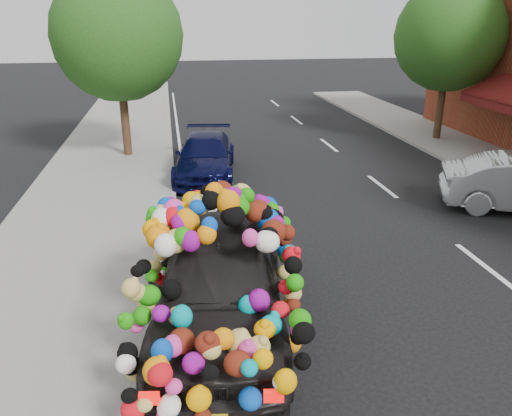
{
  "coord_description": "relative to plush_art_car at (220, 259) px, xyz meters",
  "views": [
    {
      "loc": [
        -2.33,
        -7.81,
        4.58
      ],
      "look_at": [
        -0.84,
        0.69,
        1.26
      ],
      "focal_mm": 35.0,
      "sensor_mm": 36.0,
      "label": 1
    }
  ],
  "objects": [
    {
      "name": "ground",
      "position": [
        1.71,
        1.12,
        -1.19
      ],
      "size": [
        100.0,
        100.0,
        0.0
      ],
      "primitive_type": "plane",
      "color": "black",
      "rests_on": "ground"
    },
    {
      "name": "sidewalk",
      "position": [
        -2.59,
        1.12,
        -1.13
      ],
      "size": [
        4.0,
        60.0,
        0.12
      ],
      "primitive_type": "cube",
      "color": "gray",
      "rests_on": "ground"
    },
    {
      "name": "kerb",
      "position": [
        -0.64,
        1.12,
        -1.12
      ],
      "size": [
        0.15,
        60.0,
        0.13
      ],
      "primitive_type": "cube",
      "color": "gray",
      "rests_on": "ground"
    },
    {
      "name": "lane_markings",
      "position": [
        5.31,
        1.12,
        -1.18
      ],
      "size": [
        6.0,
        50.0,
        0.01
      ],
      "primitive_type": null,
      "color": "silver",
      "rests_on": "ground"
    },
    {
      "name": "tree_near_sidewalk",
      "position": [
        -2.09,
        10.62,
        2.83
      ],
      "size": [
        4.2,
        4.2,
        6.13
      ],
      "color": "#332114",
      "rests_on": "ground"
    },
    {
      "name": "tree_far_b",
      "position": [
        9.71,
        11.12,
        2.7
      ],
      "size": [
        4.0,
        4.0,
        5.9
      ],
      "color": "#332114",
      "rests_on": "ground"
    },
    {
      "name": "plush_art_car",
      "position": [
        0.0,
        0.0,
        0.0
      ],
      "size": [
        3.02,
        5.34,
        2.3
      ],
      "rotation": [
        0.0,
        0.0,
        -0.14
      ],
      "color": "black",
      "rests_on": "ground"
    },
    {
      "name": "navy_sedan",
      "position": [
        0.4,
        8.08,
        -0.58
      ],
      "size": [
        2.31,
        4.42,
        1.22
      ],
      "primitive_type": "imported",
      "rotation": [
        0.0,
        0.0,
        -0.15
      ],
      "color": "black",
      "rests_on": "ground"
    }
  ]
}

